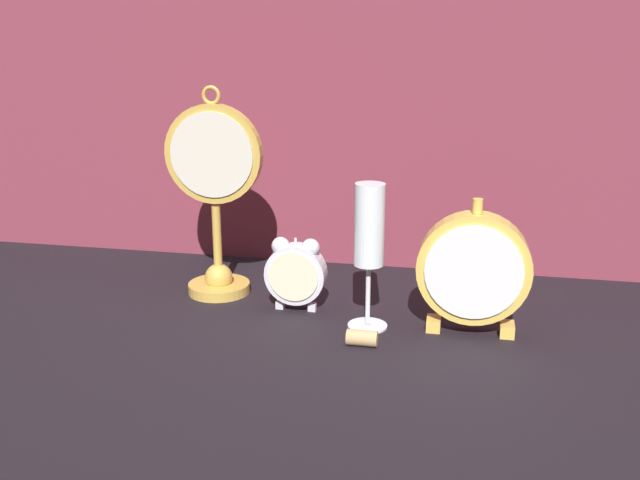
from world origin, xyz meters
The scene contains 7 objects.
ground_plane centered at (0.00, 0.00, 0.00)m, with size 4.00×4.00×0.00m, color black.
fabric_backdrop_drape centered at (0.00, 0.33, 0.32)m, with size 1.50×0.01×0.64m, color brown.
pocket_watch_on_stand centered at (-0.18, 0.13, 0.16)m, with size 0.16×0.10×0.33m.
alarm_clock_twin_bell centered at (-0.04, 0.08, 0.06)m, with size 0.09×0.03×0.12m.
mantel_clock_silver centered at (0.23, 0.05, 0.10)m, with size 0.16×0.04×0.20m.
champagne_flute centered at (0.08, 0.04, 0.14)m, with size 0.06×0.06×0.21m.
wine_cork centered at (0.08, -0.03, 0.01)m, with size 0.02×0.02×0.04m, color tan.
Camera 1 is at (0.21, -0.92, 0.41)m, focal length 40.00 mm.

